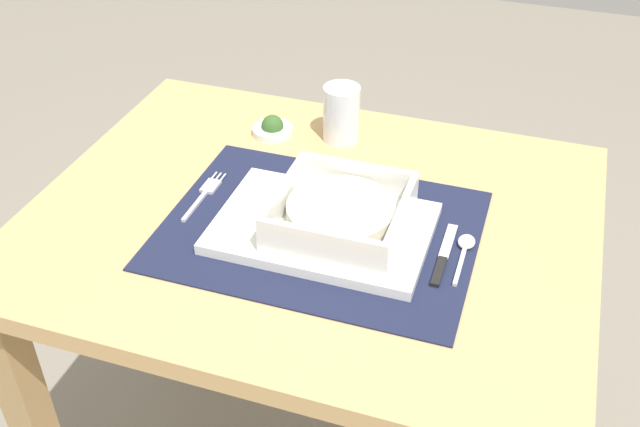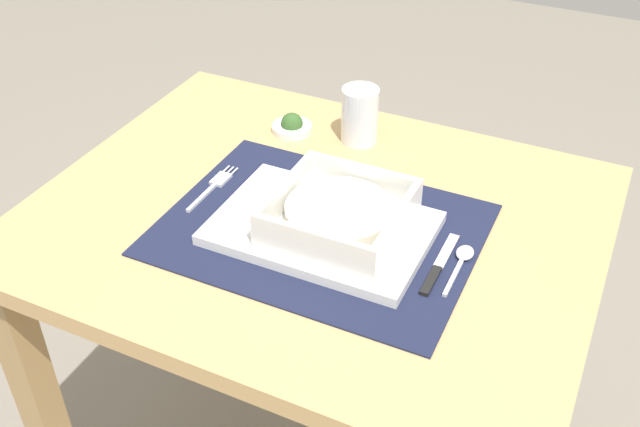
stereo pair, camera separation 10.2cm
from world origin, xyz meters
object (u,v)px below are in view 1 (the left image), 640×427
at_px(dining_table, 312,278).
at_px(spoon, 465,247).
at_px(butter_knife, 443,258).
at_px(porridge_bowl, 341,215).
at_px(fork, 206,192).
at_px(condiment_saucer, 273,128).
at_px(drinking_glass, 341,116).

distance_m(dining_table, spoon, 0.27).
distance_m(spoon, butter_knife, 0.04).
xyz_separation_m(dining_table, porridge_bowl, (0.06, -0.04, 0.17)).
bearing_deg(fork, butter_knife, -8.03).
bearing_deg(spoon, butter_knife, -126.33).
bearing_deg(fork, dining_table, 0.58).
height_order(dining_table, butter_knife, butter_knife).
bearing_deg(fork, condiment_saucer, 80.18).
xyz_separation_m(dining_table, condiment_saucer, (-0.14, 0.20, 0.14)).
bearing_deg(condiment_saucer, butter_knife, -35.54).
xyz_separation_m(fork, spoon, (0.40, -0.01, 0.00)).
distance_m(spoon, condiment_saucer, 0.43).
bearing_deg(dining_table, butter_knife, -13.10).
bearing_deg(dining_table, condiment_saucer, 124.93).
bearing_deg(condiment_saucer, porridge_bowl, -50.60).
bearing_deg(condiment_saucer, dining_table, -55.07).
relative_size(porridge_bowl, drinking_glass, 1.86).
bearing_deg(dining_table, porridge_bowl, -35.19).
bearing_deg(drinking_glass, butter_knife, -49.67).
bearing_deg(spoon, drinking_glass, 138.47).
height_order(butter_knife, drinking_glass, drinking_glass).
xyz_separation_m(fork, butter_knife, (0.37, -0.04, 0.00)).
height_order(spoon, drinking_glass, drinking_glass).
xyz_separation_m(dining_table, drinking_glass, (-0.02, 0.22, 0.17)).
bearing_deg(spoon, condiment_saucer, 151.47).
relative_size(butter_knife, condiment_saucer, 1.95).
distance_m(fork, condiment_saucer, 0.21).
xyz_separation_m(porridge_bowl, condiment_saucer, (-0.20, 0.24, -0.03)).
bearing_deg(spoon, porridge_bowl, -170.32).
bearing_deg(dining_table, drinking_glass, 95.58).
height_order(dining_table, condiment_saucer, condiment_saucer).
height_order(dining_table, porridge_bowl, porridge_bowl).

